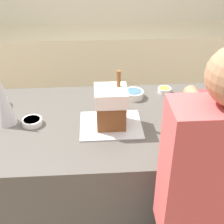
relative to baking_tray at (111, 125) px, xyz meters
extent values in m
plane|color=gray|center=(0.02, 0.06, -0.93)|extent=(12.00, 12.00, 0.00)
cube|color=beige|center=(0.02, 1.91, -0.46)|extent=(6.00, 0.60, 0.92)
cube|color=#514C47|center=(0.02, 0.06, -0.47)|extent=(1.77, 0.96, 0.92)
cube|color=silver|center=(0.00, 0.00, 0.00)|extent=(0.37, 0.32, 0.01)
cube|color=brown|center=(0.00, 0.00, 0.08)|extent=(0.17, 0.17, 0.15)
cube|color=white|center=(0.00, 0.00, 0.20)|extent=(0.19, 0.19, 0.09)
cylinder|color=brown|center=(0.05, 0.03, 0.30)|extent=(0.02, 0.02, 0.10)
cone|color=silver|center=(-0.64, 0.07, 0.15)|extent=(0.12, 0.12, 0.32)
cylinder|color=white|center=(0.18, 0.35, 0.02)|extent=(0.14, 0.14, 0.05)
cylinder|color=#4770DB|center=(0.18, 0.35, 0.04)|extent=(0.11, 0.11, 0.01)
cylinder|color=silver|center=(0.42, 0.40, 0.01)|extent=(0.10, 0.10, 0.04)
cylinder|color=yellow|center=(0.42, 0.40, 0.03)|extent=(0.08, 0.08, 0.01)
cylinder|color=white|center=(-0.48, 0.05, 0.01)|extent=(0.12, 0.12, 0.04)
cylinder|color=#4770DB|center=(-0.48, 0.05, 0.03)|extent=(0.10, 0.10, 0.01)
cube|color=#B23338|center=(0.68, 0.31, 0.01)|extent=(0.22, 0.18, 0.02)
cube|color=#CC4C4C|center=(0.39, -0.66, 0.19)|extent=(0.43, 0.20, 0.63)
cylinder|color=#996B4C|center=(0.39, -0.44, 0.33)|extent=(0.07, 0.43, 0.07)
camera|label=1|loc=(-0.10, -1.58, 1.06)|focal=50.00mm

